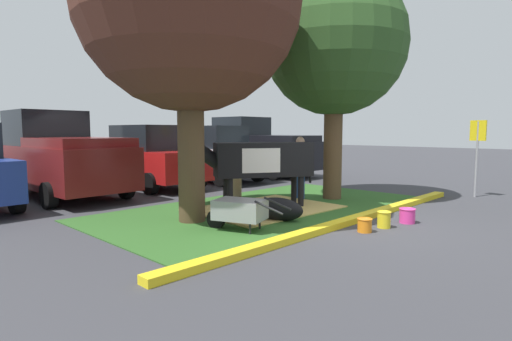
# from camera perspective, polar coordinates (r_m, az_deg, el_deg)

# --- Properties ---
(ground_plane) EXTENTS (80.00, 80.00, 0.00)m
(ground_plane) POSITION_cam_1_polar(r_m,az_deg,el_deg) (8.37, 13.16, -7.25)
(ground_plane) COLOR #38383D
(grass_island) EXTENTS (8.19, 4.28, 0.02)m
(grass_island) POSITION_cam_1_polar(r_m,az_deg,el_deg) (9.79, 1.66, -5.19)
(grass_island) COLOR #2D5B23
(grass_island) RESTS_ON ground
(curb_yellow) EXTENTS (9.39, 0.24, 0.12)m
(curb_yellow) POSITION_cam_1_polar(r_m,az_deg,el_deg) (8.44, 13.30, -6.73)
(curb_yellow) COLOR yellow
(curb_yellow) RESTS_ON ground
(hay_bedding) EXTENTS (3.31, 2.55, 0.04)m
(hay_bedding) POSITION_cam_1_polar(r_m,az_deg,el_deg) (9.57, 1.30, -5.34)
(hay_bedding) COLOR tan
(hay_bedding) RESTS_ON ground
(shade_tree_right) EXTENTS (3.75, 3.75, 5.99)m
(shade_tree_right) POSITION_cam_1_polar(r_m,az_deg,el_deg) (11.33, 10.95, 16.89)
(shade_tree_right) COLOR brown
(shade_tree_right) RESTS_ON ground
(cow_holstein) EXTENTS (2.85, 1.97, 1.60)m
(cow_holstein) POSITION_cam_1_polar(r_m,az_deg,el_deg) (9.64, 0.43, 1.45)
(cow_holstein) COLOR black
(cow_holstein) RESTS_ON ground
(calf_lying) EXTENTS (0.80, 1.33, 0.48)m
(calf_lying) POSITION_cam_1_polar(r_m,az_deg,el_deg) (8.39, 2.79, -5.42)
(calf_lying) COLOR black
(calf_lying) RESTS_ON ground
(person_handler) EXTENTS (0.34, 0.48, 1.68)m
(person_handler) POSITION_cam_1_polar(r_m,az_deg,el_deg) (10.95, 6.17, 0.66)
(person_handler) COLOR #23478C
(person_handler) RESTS_ON ground
(person_visitor_near) EXTENTS (0.42, 0.38, 1.52)m
(person_visitor_near) POSITION_cam_1_polar(r_m,az_deg,el_deg) (11.09, -2.71, 0.24)
(person_visitor_near) COLOR #9E7F5B
(person_visitor_near) RESTS_ON ground
(wheelbarrow) EXTENTS (0.99, 1.59, 0.63)m
(wheelbarrow) POSITION_cam_1_polar(r_m,az_deg,el_deg) (7.52, -2.43, -5.56)
(wheelbarrow) COLOR gray
(wheelbarrow) RESTS_ON ground
(parking_sign) EXTENTS (0.13, 0.44, 2.13)m
(parking_sign) POSITION_cam_1_polar(r_m,az_deg,el_deg) (12.80, 28.57, 3.38)
(parking_sign) COLOR #99999E
(parking_sign) RESTS_ON ground
(bucket_orange) EXTENTS (0.28, 0.28, 0.25)m
(bucket_orange) POSITION_cam_1_polar(r_m,az_deg,el_deg) (7.73, 14.95, -7.35)
(bucket_orange) COLOR orange
(bucket_orange) RESTS_ON ground
(bucket_yellow) EXTENTS (0.27, 0.27, 0.32)m
(bucket_yellow) POSITION_cam_1_polar(r_m,az_deg,el_deg) (8.16, 17.46, -6.51)
(bucket_yellow) COLOR yellow
(bucket_yellow) RESTS_ON ground
(bucket_pink) EXTENTS (0.32, 0.32, 0.30)m
(bucket_pink) POSITION_cam_1_polar(r_m,az_deg,el_deg) (8.72, 20.40, -5.90)
(bucket_pink) COLOR #EA3893
(bucket_pink) RESTS_ON ground
(pickup_truck_maroon) EXTENTS (2.32, 5.44, 2.42)m
(pickup_truck_maroon) POSITION_cam_1_polar(r_m,az_deg,el_deg) (12.80, -25.86, 1.77)
(pickup_truck_maroon) COLOR maroon
(pickup_truck_maroon) RESTS_ON ground
(sedan_red) EXTENTS (2.10, 4.44, 2.02)m
(sedan_red) POSITION_cam_1_polar(r_m,az_deg,el_deg) (13.76, -14.73, 1.83)
(sedan_red) COLOR red
(sedan_red) RESTS_ON ground
(sedan_silver) EXTENTS (2.10, 4.44, 2.02)m
(sedan_silver) POSITION_cam_1_polar(r_m,az_deg,el_deg) (15.11, -6.07, 2.30)
(sedan_silver) COLOR silver
(sedan_silver) RESTS_ON ground
(pickup_truck_black) EXTENTS (2.32, 5.44, 2.42)m
(pickup_truck_black) POSITION_cam_1_polar(r_m,az_deg,el_deg) (17.14, -0.00, 3.15)
(pickup_truck_black) COLOR black
(pickup_truck_black) RESTS_ON ground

